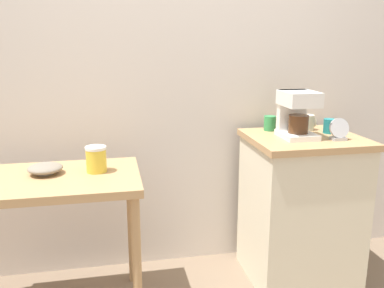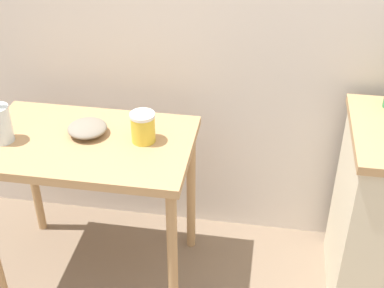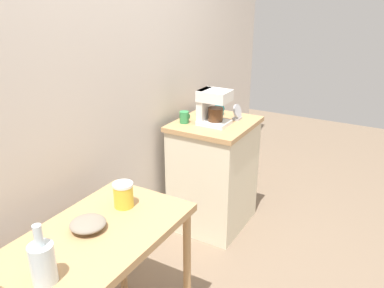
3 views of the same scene
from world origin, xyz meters
name	(u,v)px [view 1 (image 1 of 3)]	position (x,y,z in m)	size (l,w,h in m)	color
back_wall	(187,42)	(0.10, 0.47, 1.40)	(4.40, 0.10, 2.80)	silver
wooden_table	(48,197)	(-0.69, -0.02, 0.66)	(0.90, 0.56, 0.76)	tan
kitchen_counter	(300,208)	(0.71, 0.08, 0.44)	(0.63, 0.56, 0.88)	beige
bowl_stoneware	(45,168)	(-0.70, 0.03, 0.79)	(0.17, 0.17, 0.05)	gray
canister_enamel	(96,159)	(-0.45, 0.02, 0.83)	(0.11, 0.11, 0.13)	gold
coffee_maker	(297,112)	(0.65, 0.08, 1.02)	(0.18, 0.22, 0.26)	white
mug_dark_teal	(330,126)	(0.89, 0.13, 0.92)	(0.08, 0.07, 0.08)	teal
mug_tall_green	(270,123)	(0.57, 0.27, 0.93)	(0.08, 0.07, 0.09)	#338C4C
mug_small_cream	(307,122)	(0.80, 0.24, 0.93)	(0.09, 0.08, 0.09)	beige
table_clock	(339,130)	(0.84, -0.05, 0.94)	(0.11, 0.05, 0.12)	#B2B5BA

